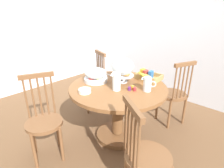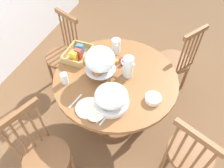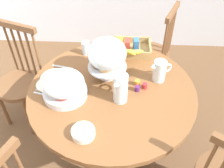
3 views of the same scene
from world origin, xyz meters
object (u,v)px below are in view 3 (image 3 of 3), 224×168
(dining_table, at_px, (112,109))
(orange_juice_pitcher, at_px, (121,89))
(fruit_platter_covered, at_px, (64,86))
(cereal_bowl, at_px, (83,133))
(cereal_basket, at_px, (130,48))
(china_plate_large, at_px, (55,78))
(windsor_chair_by_cabinet, at_px, (152,55))
(pastry_stand_with_dome, at_px, (107,55))
(windsor_chair_facing_door, at_px, (21,83))
(china_plate_small, at_px, (47,85))
(milk_pitcher, at_px, (159,72))
(drinking_glass, at_px, (86,48))

(dining_table, relative_size, orange_juice_pitcher, 5.52)
(fruit_platter_covered, relative_size, cereal_bowl, 2.14)
(cereal_basket, distance_m, cereal_bowl, 0.88)
(orange_juice_pitcher, distance_m, cereal_basket, 0.55)
(china_plate_large, height_order, cereal_bowl, cereal_bowl)
(cereal_basket, xyz_separation_m, china_plate_large, (-0.55, -0.36, -0.04))
(windsor_chair_by_cabinet, relative_size, pastry_stand_with_dome, 2.83)
(pastry_stand_with_dome, bearing_deg, cereal_basket, 61.01)
(cereal_bowl, bearing_deg, windsor_chair_facing_door, 133.09)
(fruit_platter_covered, distance_m, china_plate_small, 0.18)
(windsor_chair_facing_door, distance_m, milk_pitcher, 1.24)
(windsor_chair_facing_door, height_order, fruit_platter_covered, windsor_chair_facing_door)
(china_plate_large, height_order, drinking_glass, drinking_glass)
(windsor_chair_facing_door, relative_size, cereal_bowl, 6.96)
(fruit_platter_covered, bearing_deg, drinking_glass, 80.56)
(orange_juice_pitcher, height_order, cereal_bowl, orange_juice_pitcher)
(windsor_chair_by_cabinet, xyz_separation_m, windsor_chair_facing_door, (-1.19, -0.48, 0.00))
(windsor_chair_facing_door, bearing_deg, orange_juice_pitcher, -25.73)
(windsor_chair_by_cabinet, relative_size, orange_juice_pitcher, 4.55)
(windsor_chair_facing_door, height_order, china_plate_small, windsor_chair_facing_door)
(cereal_basket, relative_size, china_plate_large, 1.44)
(fruit_platter_covered, xyz_separation_m, milk_pitcher, (0.65, 0.19, -0.01))
(pastry_stand_with_dome, xyz_separation_m, cereal_basket, (0.17, 0.31, -0.15))
(windsor_chair_facing_door, bearing_deg, pastry_stand_with_dome, -13.97)
(milk_pitcher, distance_m, cereal_basket, 0.38)
(pastry_stand_with_dome, height_order, orange_juice_pitcher, pastry_stand_with_dome)
(windsor_chair_facing_door, xyz_separation_m, fruit_platter_covered, (0.51, -0.41, 0.37))
(dining_table, relative_size, fruit_platter_covered, 3.94)
(windsor_chair_by_cabinet, bearing_deg, cereal_basket, -122.18)
(fruit_platter_covered, bearing_deg, pastry_stand_with_dome, 37.55)
(cereal_basket, bearing_deg, drinking_glass, -174.81)
(cereal_basket, height_order, cereal_bowl, cereal_basket)
(milk_pitcher, distance_m, china_plate_small, 0.81)
(china_plate_large, bearing_deg, milk_pitcher, 2.52)
(windsor_chair_by_cabinet, xyz_separation_m, cereal_basket, (-0.23, -0.37, 0.33))
(windsor_chair_by_cabinet, height_order, china_plate_large, windsor_chair_by_cabinet)
(milk_pitcher, xyz_separation_m, cereal_basket, (-0.20, 0.32, -0.03))
(milk_pitcher, distance_m, cereal_bowl, 0.71)
(china_plate_small, xyz_separation_m, drinking_glass, (0.23, 0.40, 0.04))
(windsor_chair_facing_door, height_order, pastry_stand_with_dome, pastry_stand_with_dome)
(fruit_platter_covered, distance_m, china_plate_large, 0.21)
(china_plate_small, bearing_deg, pastry_stand_with_dome, 16.97)
(pastry_stand_with_dome, xyz_separation_m, fruit_platter_covered, (-0.27, -0.21, -0.11))
(pastry_stand_with_dome, relative_size, orange_juice_pitcher, 1.60)
(windsor_chair_by_cabinet, relative_size, cereal_bowl, 6.96)
(cereal_basket, relative_size, china_plate_small, 2.11)
(dining_table, xyz_separation_m, windsor_chair_by_cabinet, (0.36, 0.81, -0.07))
(china_plate_small, bearing_deg, china_plate_large, 62.91)
(cereal_bowl, height_order, drinking_glass, drinking_glass)
(dining_table, relative_size, drinking_glass, 10.76)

